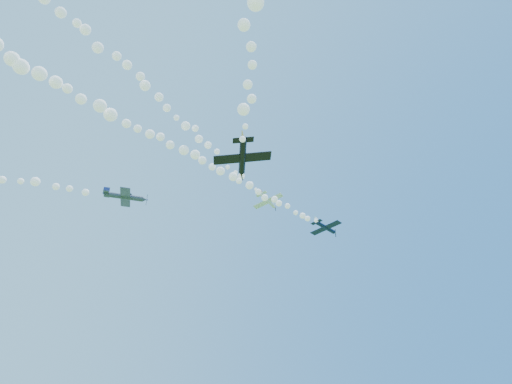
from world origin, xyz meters
TOP-DOWN VIEW (x-y plane):
  - plane_white at (6.96, 1.80)m, footprint 6.24×6.54m
  - smoke_trail_white at (-26.60, -12.97)m, footprint 63.84×29.41m
  - plane_navy at (18.66, -2.21)m, footprint 6.94×7.37m
  - smoke_trail_navy at (-18.81, -7.95)m, footprint 70.87×13.02m
  - plane_grey at (-20.06, 8.56)m, footprint 8.01×8.39m
  - plane_black at (-13.89, -21.23)m, footprint 7.19×6.77m

SIDE VIEW (x-z plane):
  - plane_black at x=-13.89m, z-range 36.21..38.94m
  - plane_grey at x=-20.06m, z-range 44.86..47.22m
  - smoke_trail_navy at x=-18.81m, z-range 45.73..48.48m
  - plane_navy at x=18.66m, z-range 46.19..48.43m
  - smoke_trail_white at x=-26.60m, z-range 50.11..52.86m
  - plane_white at x=6.96m, z-range 50.74..52.83m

